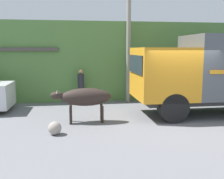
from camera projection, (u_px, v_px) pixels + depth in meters
ground_plane at (177, 120)px, 9.44m from camera, size 60.00×60.00×0.00m
hillside_embankment at (133, 59)px, 16.35m from camera, size 32.00×6.89×3.87m
building_backdrop at (15, 73)px, 13.34m from camera, size 4.54×2.70×2.61m
brown_cow at (85, 97)px, 9.06m from camera, size 2.10×0.62×1.21m
pedestrian_on_hill at (81, 85)px, 12.29m from camera, size 0.33×0.33×1.61m
utility_pole at (129, 29)px, 12.24m from camera, size 0.90×0.20×6.64m
roadside_rock at (55, 128)px, 7.81m from camera, size 0.40×0.40×0.40m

